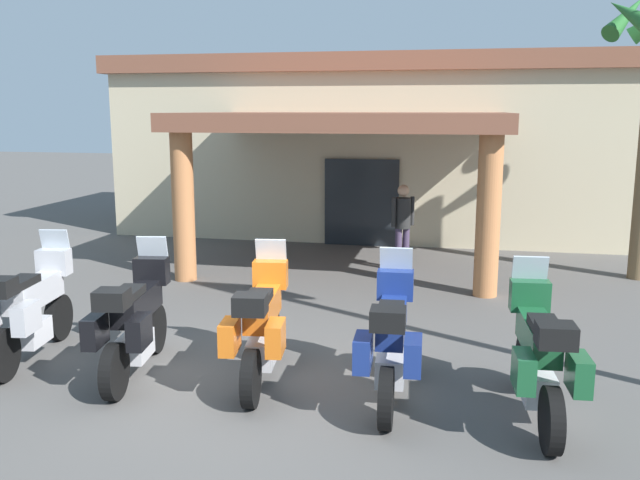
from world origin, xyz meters
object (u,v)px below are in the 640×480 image
at_px(motorcycle_orange, 261,326).
at_px(motorcycle_black, 134,321).
at_px(motel_building, 377,144).
at_px(motorcycle_green, 540,357).
at_px(motorcycle_silver, 30,309).
at_px(motorcycle_blue, 391,341).
at_px(pedestrian, 403,221).

bearing_deg(motorcycle_orange, motorcycle_black, 87.14).
distance_m(motel_building, motorcycle_green, 12.44).
xyz_separation_m(motorcycle_black, motorcycle_orange, (1.59, 0.16, 0.00)).
distance_m(motorcycle_silver, motorcycle_black, 1.60).
xyz_separation_m(motel_building, motorcycle_green, (3.48, -11.83, -1.64)).
relative_size(motorcycle_silver, motorcycle_blue, 1.00).
height_order(motorcycle_orange, pedestrian, pedestrian).
height_order(motel_building, motorcycle_orange, motel_building).
bearing_deg(motorcycle_green, motorcycle_black, 82.42).
xyz_separation_m(motorcycle_silver, motorcycle_black, (1.59, -0.18, 0.00)).
relative_size(motorcycle_silver, motorcycle_orange, 1.00).
height_order(motorcycle_silver, motorcycle_blue, same).
bearing_deg(pedestrian, motorcycle_silver, 107.86).
relative_size(motel_building, motorcycle_blue, 6.15).
bearing_deg(motel_building, motorcycle_silver, -105.30).
relative_size(motorcycle_green, pedestrian, 1.25).
distance_m(motorcycle_orange, pedestrian, 6.36).
height_order(motorcycle_silver, motorcycle_green, same).
distance_m(motorcycle_silver, motorcycle_blue, 4.79).
height_order(motorcycle_orange, motorcycle_green, same).
xyz_separation_m(motorcycle_silver, motorcycle_orange, (3.19, -0.02, 0.00)).
relative_size(motorcycle_black, motorcycle_blue, 0.99).
bearing_deg(motorcycle_blue, motorcycle_green, -99.47).
bearing_deg(motorcycle_orange, motorcycle_silver, 81.19).
bearing_deg(pedestrian, motel_building, -24.05).
height_order(motorcycle_black, motorcycle_blue, same).
xyz_separation_m(motorcycle_black, motorcycle_green, (4.78, -0.19, 0.00)).
relative_size(motorcycle_black, motorcycle_green, 1.00).
height_order(motorcycle_orange, motorcycle_blue, same).
relative_size(motorcycle_silver, pedestrian, 1.25).
xyz_separation_m(motorcycle_orange, motorcycle_green, (3.19, -0.34, 0.00)).
distance_m(motorcycle_silver, pedestrian, 7.55).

